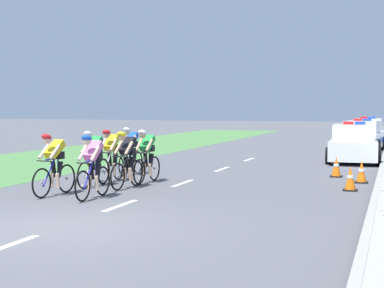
{
  "coord_description": "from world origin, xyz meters",
  "views": [
    {
      "loc": [
        5.68,
        -9.11,
        2.17
      ],
      "look_at": [
        0.15,
        6.82,
        1.1
      ],
      "focal_mm": 54.95,
      "sensor_mm": 36.0,
      "label": 1
    }
  ],
  "objects_px": {
    "cyclist_seventh": "(131,150)",
    "cyclist_fourth": "(127,159)",
    "police_car_second": "(362,137)",
    "police_car_third": "(368,132)",
    "cyclist_lead": "(54,164)",
    "cyclist_sixth": "(147,155)",
    "traffic_cone_far": "(350,179)",
    "cyclist_fifth": "(111,155)",
    "traffic_cone_near": "(336,167)",
    "cyclist_third": "(93,158)",
    "police_car_nearest": "(354,145)",
    "cyclist_second": "(92,166)",
    "traffic_cone_mid": "(362,172)"
  },
  "relations": [
    {
      "from": "police_car_third",
      "to": "police_car_nearest",
      "type": "bearing_deg",
      "value": -90.0
    },
    {
      "from": "police_car_second",
      "to": "police_car_third",
      "type": "xyz_separation_m",
      "value": [
        0.0,
        5.97,
        0.0
      ]
    },
    {
      "from": "police_car_second",
      "to": "traffic_cone_mid",
      "type": "relative_size",
      "value": 7.08
    },
    {
      "from": "cyclist_third",
      "to": "cyclist_lead",
      "type": "bearing_deg",
      "value": -94.67
    },
    {
      "from": "cyclist_second",
      "to": "cyclist_fourth",
      "type": "relative_size",
      "value": 1.0
    },
    {
      "from": "police_car_third",
      "to": "cyclist_fifth",
      "type": "bearing_deg",
      "value": -106.43
    },
    {
      "from": "traffic_cone_near",
      "to": "traffic_cone_mid",
      "type": "height_order",
      "value": "same"
    },
    {
      "from": "cyclist_second",
      "to": "police_car_nearest",
      "type": "height_order",
      "value": "police_car_nearest"
    },
    {
      "from": "police_car_third",
      "to": "cyclist_seventh",
      "type": "bearing_deg",
      "value": -108.38
    },
    {
      "from": "police_car_third",
      "to": "traffic_cone_far",
      "type": "height_order",
      "value": "police_car_third"
    },
    {
      "from": "police_car_third",
      "to": "cyclist_third",
      "type": "bearing_deg",
      "value": -105.64
    },
    {
      "from": "cyclist_sixth",
      "to": "police_car_second",
      "type": "height_order",
      "value": "police_car_second"
    },
    {
      "from": "cyclist_lead",
      "to": "cyclist_second",
      "type": "distance_m",
      "value": 1.14
    },
    {
      "from": "cyclist_fifth",
      "to": "cyclist_sixth",
      "type": "bearing_deg",
      "value": 9.84
    },
    {
      "from": "cyclist_fourth",
      "to": "police_car_third",
      "type": "relative_size",
      "value": 0.39
    },
    {
      "from": "cyclist_fifth",
      "to": "police_car_third",
      "type": "distance_m",
      "value": 21.92
    },
    {
      "from": "cyclist_fourth",
      "to": "cyclist_fifth",
      "type": "xyz_separation_m",
      "value": [
        -1.01,
        1.05,
        0.0
      ]
    },
    {
      "from": "cyclist_lead",
      "to": "cyclist_fourth",
      "type": "height_order",
      "value": "same"
    },
    {
      "from": "cyclist_fourth",
      "to": "cyclist_seventh",
      "type": "xyz_separation_m",
      "value": [
        -1.21,
        2.82,
        0.0
      ]
    },
    {
      "from": "cyclist_seventh",
      "to": "police_car_third",
      "type": "bearing_deg",
      "value": 71.62
    },
    {
      "from": "cyclist_seventh",
      "to": "cyclist_fourth",
      "type": "bearing_deg",
      "value": -66.84
    },
    {
      "from": "police_car_nearest",
      "to": "cyclist_second",
      "type": "bearing_deg",
      "value": -113.79
    },
    {
      "from": "police_car_third",
      "to": "traffic_cone_mid",
      "type": "height_order",
      "value": "police_car_third"
    },
    {
      "from": "cyclist_lead",
      "to": "cyclist_third",
      "type": "height_order",
      "value": "same"
    },
    {
      "from": "cyclist_seventh",
      "to": "traffic_cone_mid",
      "type": "bearing_deg",
      "value": 2.95
    },
    {
      "from": "cyclist_fifth",
      "to": "traffic_cone_far",
      "type": "relative_size",
      "value": 2.69
    },
    {
      "from": "cyclist_second",
      "to": "cyclist_third",
      "type": "relative_size",
      "value": 1.0
    },
    {
      "from": "police_car_nearest",
      "to": "police_car_second",
      "type": "relative_size",
      "value": 0.99
    },
    {
      "from": "police_car_second",
      "to": "cyclist_third",
      "type": "bearing_deg",
      "value": -110.99
    },
    {
      "from": "cyclist_fifth",
      "to": "traffic_cone_near",
      "type": "xyz_separation_m",
      "value": [
        6.04,
        3.37,
        -0.48
      ]
    },
    {
      "from": "cyclist_sixth",
      "to": "traffic_cone_far",
      "type": "bearing_deg",
      "value": 2.46
    },
    {
      "from": "cyclist_sixth",
      "to": "traffic_cone_far",
      "type": "relative_size",
      "value": 2.69
    },
    {
      "from": "cyclist_fourth",
      "to": "police_car_third",
      "type": "xyz_separation_m",
      "value": [
        5.19,
        22.08,
        -0.11
      ]
    },
    {
      "from": "traffic_cone_far",
      "to": "cyclist_second",
      "type": "bearing_deg",
      "value": -149.36
    },
    {
      "from": "cyclist_lead",
      "to": "police_car_third",
      "type": "distance_m",
      "value": 24.64
    },
    {
      "from": "traffic_cone_mid",
      "to": "cyclist_seventh",
      "type": "bearing_deg",
      "value": -177.05
    },
    {
      "from": "cyclist_second",
      "to": "traffic_cone_mid",
      "type": "relative_size",
      "value": 2.69
    },
    {
      "from": "cyclist_third",
      "to": "police_car_third",
      "type": "height_order",
      "value": "police_car_third"
    },
    {
      "from": "cyclist_second",
      "to": "cyclist_sixth",
      "type": "xyz_separation_m",
      "value": [
        0.04,
        3.11,
        0.0
      ]
    },
    {
      "from": "cyclist_lead",
      "to": "police_car_third",
      "type": "relative_size",
      "value": 0.39
    },
    {
      "from": "cyclist_fifth",
      "to": "traffic_cone_mid",
      "type": "xyz_separation_m",
      "value": [
        6.85,
        2.13,
        -0.48
      ]
    },
    {
      "from": "police_car_third",
      "to": "cyclist_fourth",
      "type": "bearing_deg",
      "value": -103.23
    },
    {
      "from": "cyclist_lead",
      "to": "cyclist_seventh",
      "type": "bearing_deg",
      "value": 90.93
    },
    {
      "from": "traffic_cone_near",
      "to": "traffic_cone_mid",
      "type": "xyz_separation_m",
      "value": [
        0.82,
        -1.23,
        0.0
      ]
    },
    {
      "from": "cyclist_lead",
      "to": "cyclist_third",
      "type": "relative_size",
      "value": 1.0
    },
    {
      "from": "cyclist_fourth",
      "to": "police_car_second",
      "type": "xyz_separation_m",
      "value": [
        5.19,
        16.1,
        -0.11
      ]
    },
    {
      "from": "cyclist_fifth",
      "to": "police_car_second",
      "type": "height_order",
      "value": "police_car_second"
    },
    {
      "from": "cyclist_third",
      "to": "police_car_third",
      "type": "distance_m",
      "value": 22.94
    },
    {
      "from": "traffic_cone_near",
      "to": "traffic_cone_far",
      "type": "distance_m",
      "value": 3.01
    },
    {
      "from": "cyclist_third",
      "to": "cyclist_fifth",
      "type": "bearing_deg",
      "value": 90.9
    }
  ]
}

